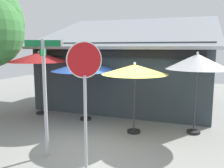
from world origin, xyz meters
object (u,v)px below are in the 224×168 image
Objects in this scene: patio_umbrella_ivory_far_right at (197,62)px; stop_sign at (85,82)px; street_sign_post at (45,87)px; patio_umbrella_royal_blue_center at (85,66)px; patio_umbrella_mustard_right at (135,70)px; patio_umbrella_crimson_left at (39,58)px.

stop_sign is at bearing -122.99° from patio_umbrella_ivory_far_right.
patio_umbrella_ivory_far_right is (2.27, 3.50, 0.28)m from stop_sign.
street_sign_post is 1.18× the size of patio_umbrella_royal_blue_center.
patio_umbrella_ivory_far_right is (3.58, 3.13, 0.51)m from street_sign_post.
patio_umbrella_royal_blue_center is 1.09× the size of patio_umbrella_mustard_right.
street_sign_post is at bearing -81.47° from patio_umbrella_royal_blue_center.
patio_umbrella_ivory_far_right is at bearing 18.50° from patio_umbrella_mustard_right.
patio_umbrella_crimson_left is at bearing 177.00° from patio_umbrella_royal_blue_center.
street_sign_post reaches higher than patio_umbrella_mustard_right.
street_sign_post is at bearing -124.08° from patio_umbrella_mustard_right.
patio_umbrella_mustard_right is (2.18, -0.79, -0.02)m from patio_umbrella_royal_blue_center.
stop_sign reaches higher than patio_umbrella_ivory_far_right.
patio_umbrella_mustard_right is (0.38, 2.87, 0.02)m from stop_sign.
street_sign_post is 1.13× the size of patio_umbrella_crimson_left.
patio_umbrella_crimson_left is at bearing 128.21° from street_sign_post.
street_sign_post reaches higher than patio_umbrella_royal_blue_center.
patio_umbrella_royal_blue_center is at bearing 177.84° from patio_umbrella_ivory_far_right.
stop_sign is 1.16× the size of patio_umbrella_royal_blue_center.
patio_umbrella_mustard_right is (1.69, 2.49, 0.25)m from street_sign_post.
patio_umbrella_crimson_left is at bearing 168.31° from patio_umbrella_mustard_right.
patio_umbrella_ivory_far_right reaches higher than patio_umbrella_crimson_left.
patio_umbrella_royal_blue_center is at bearing 98.53° from street_sign_post.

